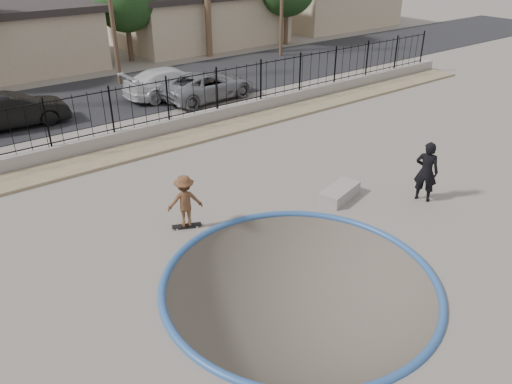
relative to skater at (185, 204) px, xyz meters
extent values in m
cube|color=slate|center=(0.92, 9.00, -1.89)|extent=(120.00, 120.00, 2.20)
torus|color=#2E5797|center=(0.92, -4.00, -0.79)|extent=(7.04, 7.04, 0.20)
cube|color=tan|center=(0.92, 6.20, -0.74)|extent=(42.00, 1.60, 0.11)
cube|color=gray|center=(0.92, 7.30, -0.49)|extent=(42.00, 0.45, 0.60)
cube|color=black|center=(0.92, 7.30, -0.07)|extent=(40.00, 0.04, 0.03)
cube|color=black|center=(0.92, 7.30, 1.51)|extent=(40.00, 0.04, 0.04)
cube|color=black|center=(0.92, 14.00, -0.78)|extent=(90.00, 8.00, 0.04)
cube|color=tan|center=(0.92, 23.50, 0.96)|extent=(10.00, 8.00, 3.50)
cube|color=#2B2422|center=(0.92, 23.50, 2.91)|extent=(10.60, 8.60, 0.40)
cube|color=tan|center=(14.92, 23.50, 0.96)|extent=(12.00, 8.00, 3.50)
cube|color=tan|center=(28.92, 23.50, 0.96)|extent=(11.00, 8.00, 3.50)
cylinder|color=#473323|center=(7.92, 21.00, 0.58)|extent=(0.34, 0.34, 2.75)
sphere|color=#143311|center=(7.92, 21.00, 3.06)|extent=(3.96, 3.96, 3.96)
cylinder|color=#473323|center=(19.92, 19.00, 0.71)|extent=(0.34, 0.34, 3.00)
imported|color=brown|center=(0.00, 0.00, 0.00)|extent=(1.17, 0.92, 1.59)
cube|color=black|center=(0.00, 0.00, -0.73)|extent=(0.88, 0.55, 0.02)
cylinder|color=silver|center=(-0.30, 0.05, -0.77)|extent=(0.06, 0.05, 0.06)
cylinder|color=silver|center=(-0.23, 0.19, -0.77)|extent=(0.06, 0.05, 0.06)
cylinder|color=silver|center=(0.23, -0.19, -0.77)|extent=(0.06, 0.05, 0.06)
cylinder|color=silver|center=(0.30, -0.05, -0.77)|extent=(0.06, 0.05, 0.06)
imported|color=black|center=(7.03, -3.14, 0.21)|extent=(0.74, 0.87, 2.01)
cube|color=gray|center=(4.92, -1.45, -0.59)|extent=(1.73, 1.10, 0.40)
imported|color=black|center=(-1.76, 12.00, 0.00)|extent=(4.66, 1.85, 1.51)
imported|color=silver|center=(6.13, 12.00, -0.01)|extent=(5.15, 2.10, 1.49)
imported|color=gray|center=(7.36, 10.40, -0.05)|extent=(5.23, 2.72, 1.41)
camera|label=1|loc=(-6.01, -11.30, 7.00)|focal=35.00mm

